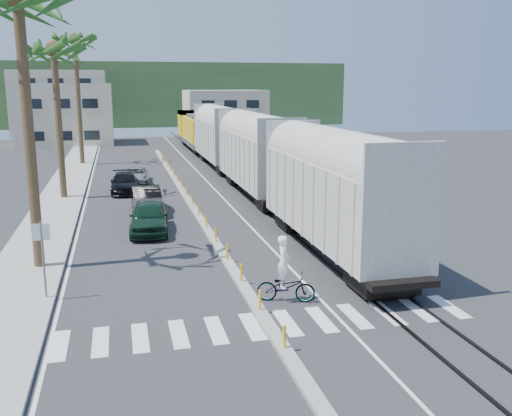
{
  "coord_description": "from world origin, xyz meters",
  "views": [
    {
      "loc": [
        -4.48,
        -18.93,
        7.71
      ],
      "look_at": [
        1.78,
        6.86,
        2.0
      ],
      "focal_mm": 40.0,
      "sensor_mm": 36.0,
      "label": 1
    }
  ],
  "objects": [
    {
      "name": "hillside",
      "position": [
        0.0,
        100.0,
        6.0
      ],
      "size": [
        80.0,
        20.0,
        12.0
      ],
      "primitive_type": "cube",
      "color": "#385628",
      "rests_on": "ground"
    },
    {
      "name": "car_rear",
      "position": [
        -3.13,
        27.95,
        0.59
      ],
      "size": [
        2.25,
        4.37,
        1.18
      ],
      "primitive_type": "imported",
      "rotation": [
        0.0,
        0.0,
        -0.04
      ],
      "color": "#9FA1A4",
      "rests_on": "ground"
    },
    {
      "name": "car_second",
      "position": [
        -2.92,
        16.2,
        0.8
      ],
      "size": [
        2.05,
        4.97,
        1.6
      ],
      "primitive_type": "imported",
      "rotation": [
        0.0,
        0.0,
        0.04
      ],
      "color": "black",
      "rests_on": "ground"
    },
    {
      "name": "cyclist",
      "position": [
        1.19,
        -0.11,
        0.78
      ],
      "size": [
        2.13,
        2.6,
        2.48
      ],
      "rotation": [
        0.0,
        0.0,
        1.21
      ],
      "color": "#9EA0A5",
      "rests_on": "ground"
    },
    {
      "name": "lane_markings",
      "position": [
        -2.15,
        25.0,
        0.0
      ],
      "size": [
        9.42,
        90.0,
        0.01
      ],
      "color": "silver",
      "rests_on": "ground"
    },
    {
      "name": "car_lead",
      "position": [
        -3.06,
        11.2,
        0.84
      ],
      "size": [
        2.72,
        5.21,
        1.67
      ],
      "primitive_type": "imported",
      "rotation": [
        0.0,
        0.0,
        -0.08
      ],
      "color": "black",
      "rests_on": "ground"
    },
    {
      "name": "street_sign",
      "position": [
        -7.3,
        2.0,
        1.97
      ],
      "size": [
        0.6,
        0.08,
        3.0
      ],
      "color": "slate",
      "rests_on": "ground"
    },
    {
      "name": "sidewalk",
      "position": [
        -8.5,
        25.0,
        0.07
      ],
      "size": [
        3.0,
        90.0,
        0.15
      ],
      "primitive_type": "cube",
      "color": "gray",
      "rests_on": "ground"
    },
    {
      "name": "ground",
      "position": [
        0.0,
        0.0,
        0.0
      ],
      "size": [
        140.0,
        140.0,
        0.0
      ],
      "primitive_type": "plane",
      "color": "#28282B",
      "rests_on": "ground"
    },
    {
      "name": "car_third",
      "position": [
        -4.15,
        23.46,
        0.71
      ],
      "size": [
        2.13,
        4.96,
        1.42
      ],
      "primitive_type": "imported",
      "rotation": [
        0.0,
        0.0,
        -0.01
      ],
      "color": "black",
      "rests_on": "ground"
    },
    {
      "name": "palm_trees",
      "position": [
        -8.1,
        22.7,
        10.81
      ],
      "size": [
        3.5,
        37.2,
        13.75
      ],
      "color": "brown",
      "rests_on": "ground"
    },
    {
      "name": "crosswalk",
      "position": [
        0.0,
        -2.0,
        0.01
      ],
      "size": [
        14.0,
        2.2,
        0.01
      ],
      "primitive_type": "cube",
      "color": "silver",
      "rests_on": "ground"
    },
    {
      "name": "freight_train",
      "position": [
        5.0,
        25.71,
        2.91
      ],
      "size": [
        3.0,
        60.94,
        5.85
      ],
      "color": "#A6A398",
      "rests_on": "ground"
    },
    {
      "name": "rails",
      "position": [
        5.0,
        28.0,
        0.03
      ],
      "size": [
        1.56,
        100.0,
        0.06
      ],
      "color": "black",
      "rests_on": "ground"
    },
    {
      "name": "median",
      "position": [
        0.0,
        19.96,
        0.09
      ],
      "size": [
        0.45,
        60.0,
        0.85
      ],
      "color": "gray",
      "rests_on": "ground"
    },
    {
      "name": "buildings",
      "position": [
        -6.41,
        71.66,
        4.36
      ],
      "size": [
        38.0,
        27.0,
        10.0
      ],
      "color": "#B3A98E",
      "rests_on": "ground"
    }
  ]
}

